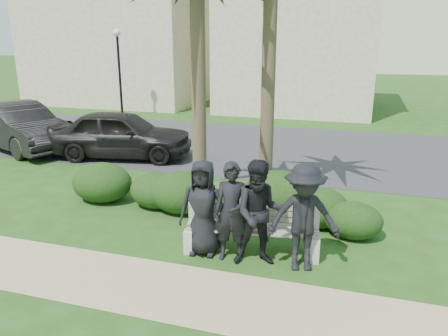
% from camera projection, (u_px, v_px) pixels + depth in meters
% --- Properties ---
extents(ground, '(160.00, 160.00, 0.00)m').
position_uv_depth(ground, '(219.00, 243.00, 8.51)').
color(ground, '#264614').
rests_on(ground, ground).
extents(footpath, '(30.00, 1.60, 0.01)m').
position_uv_depth(footpath, '(184.00, 292.00, 6.87)').
color(footpath, tan).
rests_on(footpath, ground).
extents(asphalt_street, '(160.00, 8.00, 0.01)m').
position_uv_depth(asphalt_street, '(287.00, 149.00, 15.84)').
color(asphalt_street, '#2D2D30').
rests_on(asphalt_street, ground).
extents(stucco_bldg_left, '(10.40, 8.40, 7.30)m').
position_uv_depth(stucco_bldg_left, '(125.00, 41.00, 27.36)').
color(stucco_bldg_left, tan).
rests_on(stucco_bldg_left, ground).
extents(stucco_bldg_right, '(8.40, 8.40, 7.30)m').
position_uv_depth(stucco_bldg_right, '(301.00, 42.00, 24.23)').
color(stucco_bldg_right, tan).
rests_on(stucco_bldg_right, ground).
extents(street_lamp, '(0.36, 0.36, 4.29)m').
position_uv_depth(street_lamp, '(119.00, 58.00, 21.22)').
color(street_lamp, black).
rests_on(street_lamp, ground).
extents(park_bench, '(2.53, 0.91, 0.86)m').
position_uv_depth(park_bench, '(252.00, 233.00, 8.07)').
color(park_bench, gray).
rests_on(park_bench, ground).
extents(man_a, '(0.92, 0.64, 1.78)m').
position_uv_depth(man_a, '(203.00, 208.00, 7.91)').
color(man_a, black).
rests_on(man_a, ground).
extents(man_b, '(0.71, 0.52, 1.81)m').
position_uv_depth(man_b, '(232.00, 212.00, 7.68)').
color(man_b, black).
rests_on(man_b, ground).
extents(man_c, '(1.08, 0.94, 1.90)m').
position_uv_depth(man_c, '(260.00, 213.00, 7.51)').
color(man_c, black).
rests_on(man_c, ground).
extents(man_d, '(1.36, 1.00, 1.89)m').
position_uv_depth(man_d, '(304.00, 218.00, 7.33)').
color(man_d, black).
rests_on(man_d, ground).
extents(hedge_a, '(1.50, 1.24, 0.98)m').
position_uv_depth(hedge_a, '(102.00, 181.00, 10.67)').
color(hedge_a, black).
rests_on(hedge_a, ground).
extents(hedge_b, '(1.32, 1.09, 0.86)m').
position_uv_depth(hedge_b, '(157.00, 189.00, 10.28)').
color(hedge_b, black).
rests_on(hedge_b, ground).
extents(hedge_c, '(1.49, 1.23, 0.97)m').
position_uv_depth(hedge_c, '(182.00, 191.00, 9.99)').
color(hedge_c, black).
rests_on(hedge_c, ground).
extents(hedge_d, '(1.66, 1.37, 1.08)m').
position_uv_depth(hedge_d, '(279.00, 194.00, 9.66)').
color(hedge_d, black).
rests_on(hedge_d, ground).
extents(hedge_e, '(1.33, 1.10, 0.87)m').
position_uv_depth(hedge_e, '(317.00, 206.00, 9.24)').
color(hedge_e, black).
rests_on(hedge_e, ground).
extents(hedge_f, '(1.14, 0.95, 0.75)m').
position_uv_depth(hedge_f, '(354.00, 219.00, 8.71)').
color(hedge_f, black).
rests_on(hedge_f, ground).
extents(car_a, '(4.93, 2.70, 1.59)m').
position_uv_depth(car_a, '(121.00, 134.00, 14.46)').
color(car_a, black).
rests_on(car_a, ground).
extents(car_b, '(5.31, 3.52, 1.66)m').
position_uv_depth(car_b, '(19.00, 127.00, 15.54)').
color(car_b, black).
rests_on(car_b, ground).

